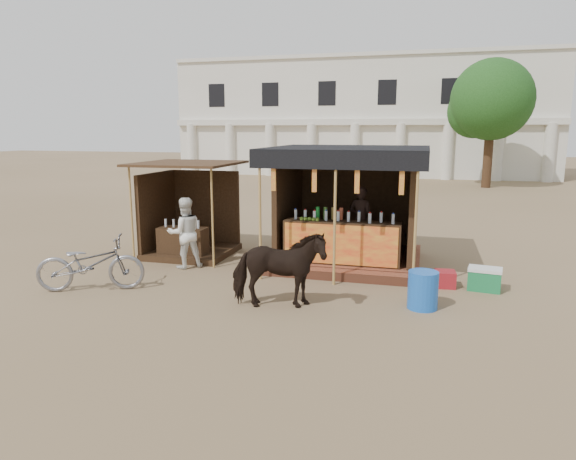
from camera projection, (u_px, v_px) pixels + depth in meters
The scene contains 11 objects.
ground at pixel (265, 304), 9.48m from camera, with size 120.00×120.00×0.00m, color #846B4C.
main_stall at pixel (348, 222), 12.20m from camera, with size 3.60×3.61×2.78m.
secondary_stall at pixel (186, 222), 13.19m from camera, with size 2.40×2.40×2.38m.
cow at pixel (278, 270), 9.16m from camera, with size 0.77×1.69×1.42m, color black.
motorbike at pixel (90, 264), 10.22m from camera, with size 0.73×2.09×1.10m, color gray.
bystander at pixel (185, 233), 11.87m from camera, with size 0.80×0.62×1.65m, color white.
blue_barrel at pixel (423, 290), 9.20m from camera, with size 0.54×0.54×0.69m, color blue.
red_crate at pixel (445, 279), 10.51m from camera, with size 0.40×0.41×0.33m, color maroon.
cooler at pixel (485, 279), 10.28m from camera, with size 0.70×0.53×0.46m.
background_building at pixel (362, 119), 37.60m from camera, with size 26.00×7.45×8.18m.
tree at pixel (488, 103), 28.09m from camera, with size 4.50×4.40×7.00m.
Camera 1 is at (2.76, -8.62, 3.16)m, focal length 32.00 mm.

